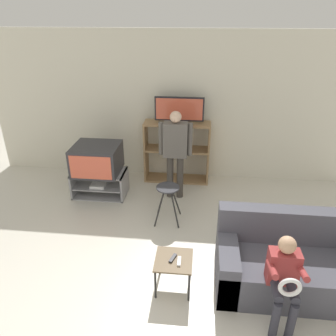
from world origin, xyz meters
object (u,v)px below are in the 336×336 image
object	(u,v)px
television_flat	(179,111)
snack_table	(174,263)
folding_stool	(168,193)
remote_control_white	(179,261)
person_seated_child	(284,276)
television_main	(97,159)
tv_stand	(100,183)
couch	(291,265)
person_standing_adult	(175,148)
remote_control_black	(173,258)
media_shelf	(177,151)

from	to	relation	value
television_flat	snack_table	distance (m)	2.79
folding_stool	remote_control_white	size ratio (longest dim) A/B	4.00
folding_stool	person_seated_child	xyz separation A→B (m)	(1.29, -1.61, 0.11)
remote_control_white	person_seated_child	world-z (taller)	person_seated_child
folding_stool	snack_table	xyz separation A→B (m)	(0.20, -1.30, -0.12)
television_main	person_seated_child	xyz separation A→B (m)	(2.53, -2.26, -0.09)
tv_stand	couch	distance (m)	3.26
folding_stool	person_standing_adult	distance (m)	0.83
tv_stand	remote_control_black	xyz separation A→B (m)	(1.42, -1.93, 0.20)
tv_stand	snack_table	xyz separation A→B (m)	(1.43, -1.94, 0.13)
media_shelf	remote_control_white	distance (m)	2.67
remote_control_black	couch	world-z (taller)	couch
remote_control_white	couch	distance (m)	1.27
television_flat	television_main	bearing A→B (deg)	-152.78
tv_stand	remote_control_black	bearing A→B (deg)	-53.72
tv_stand	media_shelf	world-z (taller)	media_shelf
folding_stool	remote_control_black	size ratio (longest dim) A/B	4.00
folding_stool	person_seated_child	size ratio (longest dim) A/B	0.60
tv_stand	snack_table	world-z (taller)	tv_stand
television_flat	remote_control_white	bearing A→B (deg)	-85.42
remote_control_black	couch	bearing A→B (deg)	26.61
person_standing_adult	media_shelf	bearing A→B (deg)	92.23
media_shelf	person_standing_adult	bearing A→B (deg)	-87.77
person_standing_adult	remote_control_black	bearing A→B (deg)	-85.73
television_main	television_flat	bearing A→B (deg)	27.22
remote_control_white	tv_stand	bearing A→B (deg)	126.39
remote_control_white	couch	size ratio (longest dim) A/B	0.09
tv_stand	couch	size ratio (longest dim) A/B	0.53
tv_stand	person_standing_adult	distance (m)	1.44
person_standing_adult	tv_stand	bearing A→B (deg)	-176.90
television_flat	person_seated_child	size ratio (longest dim) A/B	0.87
snack_table	remote_control_white	xyz separation A→B (m)	(0.06, -0.03, 0.06)
television_main	folding_stool	distance (m)	1.41
person_seated_child	person_standing_adult	bearing A→B (deg)	118.28
television_main	remote_control_black	size ratio (longest dim) A/B	5.14
media_shelf	person_seated_child	world-z (taller)	media_shelf
folding_stool	snack_table	world-z (taller)	folding_stool
television_main	media_shelf	size ratio (longest dim) A/B	0.64
tv_stand	person_seated_child	world-z (taller)	person_seated_child
tv_stand	snack_table	distance (m)	2.41
tv_stand	remote_control_black	distance (m)	2.41
tv_stand	television_main	xyz separation A→B (m)	(-0.01, 0.00, 0.45)
person_seated_child	folding_stool	bearing A→B (deg)	128.72
snack_table	television_flat	bearing A→B (deg)	93.29
snack_table	media_shelf	bearing A→B (deg)	94.03
couch	person_seated_child	world-z (taller)	person_seated_child
tv_stand	television_main	world-z (taller)	television_main
media_shelf	folding_stool	size ratio (longest dim) A/B	2.01
remote_control_black	remote_control_white	world-z (taller)	same
person_standing_adult	person_seated_child	distance (m)	2.66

